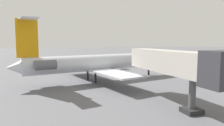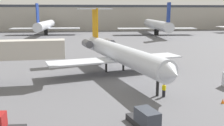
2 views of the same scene
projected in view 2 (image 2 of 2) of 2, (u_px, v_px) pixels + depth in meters
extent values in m
cube|color=#5B5B60|center=(128.00, 83.00, 36.38)|extent=(400.00, 400.00, 0.10)
cylinder|color=silver|center=(120.00, 53.00, 40.92)|extent=(9.81, 27.41, 2.91)
cone|color=silver|center=(172.00, 74.00, 27.65)|extent=(3.23, 2.83, 2.76)
cone|color=silver|center=(93.00, 43.00, 54.29)|extent=(3.05, 3.14, 2.47)
cube|color=silver|center=(149.00, 57.00, 44.30)|extent=(11.42, 6.96, 0.24)
cube|color=silver|center=(81.00, 62.00, 39.83)|extent=(11.42, 6.96, 0.24)
cylinder|color=#595960|center=(109.00, 43.00, 51.51)|extent=(2.26, 3.48, 1.50)
cylinder|color=#595960|center=(87.00, 44.00, 49.81)|extent=(2.26, 3.48, 1.50)
cube|color=orange|center=(95.00, 23.00, 51.66)|extent=(1.04, 3.16, 5.88)
cube|color=silver|center=(95.00, 9.00, 51.08)|extent=(7.19, 4.05, 0.20)
cylinder|color=black|center=(157.00, 88.00, 30.70)|extent=(0.36, 0.36, 2.00)
cylinder|color=black|center=(123.00, 65.00, 43.82)|extent=(0.36, 0.36, 2.00)
cylinder|color=black|center=(106.00, 66.00, 42.66)|extent=(0.36, 0.36, 2.00)
cube|color=#B7B2A8|center=(8.00, 50.00, 34.45)|extent=(15.43, 3.53, 2.60)
cube|color=black|center=(164.00, 93.00, 30.43)|extent=(0.40, 0.39, 0.85)
cube|color=yellow|center=(164.00, 88.00, 30.29)|extent=(0.47, 0.46, 0.60)
sphere|color=tan|center=(164.00, 84.00, 30.20)|extent=(0.24, 0.24, 0.24)
cube|color=#262628|center=(142.00, 123.00, 22.61)|extent=(2.47, 4.23, 0.60)
cube|color=#333842|center=(147.00, 117.00, 21.70)|extent=(2.02, 2.70, 1.30)
cone|color=orange|center=(223.00, 101.00, 28.30)|extent=(0.36, 0.36, 0.55)
cube|color=#9E998E|center=(93.00, 17.00, 140.55)|extent=(166.49, 20.90, 13.35)
cube|color=#333842|center=(94.00, 6.00, 129.35)|extent=(166.49, 0.60, 1.20)
cylinder|color=silver|center=(46.00, 25.00, 108.79)|extent=(4.93, 35.14, 3.61)
cube|color=navy|center=(37.00, 13.00, 92.57)|extent=(0.45, 4.01, 7.00)
cube|color=silver|center=(46.00, 28.00, 109.07)|extent=(29.63, 7.11, 0.30)
cube|color=black|center=(46.00, 32.00, 109.40)|extent=(1.20, 2.80, 2.40)
cylinder|color=silver|center=(157.00, 25.00, 108.52)|extent=(6.59, 40.35, 3.84)
cube|color=navy|center=(169.00, 12.00, 89.73)|extent=(0.57, 4.01, 7.00)
cube|color=silver|center=(156.00, 28.00, 108.83)|extent=(34.08, 8.31, 0.30)
cube|color=black|center=(156.00, 32.00, 109.16)|extent=(1.20, 2.80, 2.40)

